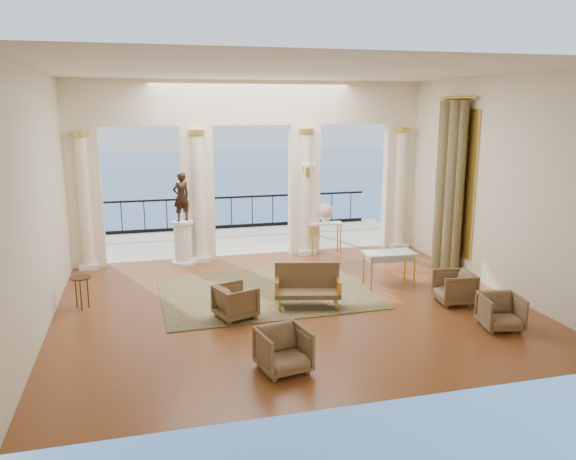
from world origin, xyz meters
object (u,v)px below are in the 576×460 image
object	(u,v)px
armchair_a	(283,348)
console_table	(325,228)
side_table	(81,281)
game_table	(389,256)
armchair_d	(236,300)
statue	(181,197)
pedestal	(183,243)
settee	(307,285)
armchair_c	(454,286)
armchair_b	(501,310)

from	to	relation	value
armchair_a	console_table	distance (m)	6.93
side_table	game_table	bearing A→B (deg)	-1.15
armchair_d	console_table	distance (m)	5.09
statue	console_table	bearing A→B (deg)	156.37
pedestal	side_table	xyz separation A→B (m)	(-2.16, -2.76, 0.03)
side_table	settee	bearing A→B (deg)	-12.55
pedestal	console_table	world-z (taller)	pedestal
armchair_a	settee	bearing A→B (deg)	54.76
pedestal	console_table	xyz separation A→B (m)	(3.75, 0.05, 0.17)
game_table	armchair_c	bearing A→B (deg)	-59.41
game_table	statue	xyz separation A→B (m)	(-4.24, 2.88, 1.03)
settee	statue	size ratio (longest dim) A/B	1.14
settee	pedestal	world-z (taller)	pedestal
armchair_c	console_table	world-z (taller)	console_table
settee	side_table	size ratio (longest dim) A/B	2.14
settee	statue	distance (m)	4.46
armchair_b	armchair_d	world-z (taller)	armchair_d
pedestal	side_table	bearing A→B (deg)	-128.11
armchair_b	statue	bearing A→B (deg)	142.54
game_table	statue	distance (m)	5.23
game_table	console_table	world-z (taller)	console_table
game_table	side_table	size ratio (longest dim) A/B	1.72
statue	side_table	size ratio (longest dim) A/B	1.87
armchair_a	armchair_c	world-z (taller)	armchair_a
armchair_b	settee	bearing A→B (deg)	156.95
armchair_b	settee	distance (m)	3.58
armchair_d	game_table	distance (m)	3.76
armchair_b	side_table	size ratio (longest dim) A/B	1.07
pedestal	side_table	distance (m)	3.50
armchair_a	armchair_c	distance (m)	4.49
game_table	armchair_a	bearing A→B (deg)	-131.35
settee	game_table	bearing A→B (deg)	35.13
console_table	statue	bearing A→B (deg)	-174.45
console_table	game_table	bearing A→B (deg)	-75.61
settee	console_table	xyz separation A→B (m)	(1.62, 3.76, 0.28)
armchair_d	statue	distance (m)	4.26
statue	armchair_b	bearing A→B (deg)	107.44
game_table	pedestal	size ratio (longest dim) A/B	1.01
settee	side_table	bearing A→B (deg)	-178.76
armchair_b	armchair_c	world-z (taller)	armchair_c
armchair_a	side_table	xyz separation A→B (m)	(-3.15, 3.54, 0.19)
armchair_b	statue	world-z (taller)	statue
armchair_a	game_table	world-z (taller)	game_table
armchair_c	settee	bearing A→B (deg)	-94.12
armchair_a	armchair_b	distance (m)	4.16
armchair_a	statue	size ratio (longest dim) A/B	0.60
armchair_c	console_table	xyz separation A→B (m)	(-1.27, 4.36, 0.34)
armchair_a	armchair_b	size ratio (longest dim) A/B	1.05
armchair_d	side_table	distance (m)	3.08
armchair_a	armchair_c	xyz separation A→B (m)	(4.02, 1.99, -0.00)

